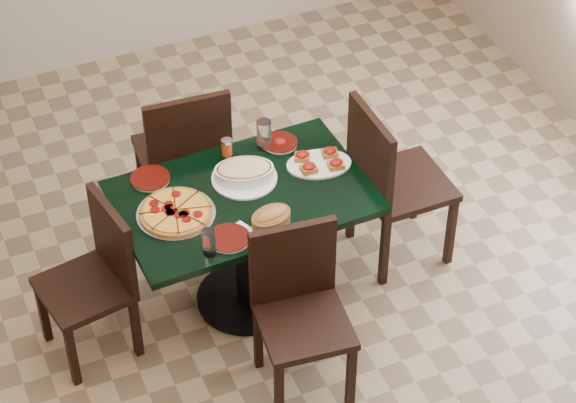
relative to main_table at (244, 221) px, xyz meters
name	(u,v)px	position (x,y,z in m)	size (l,w,h in m)	color
floor	(266,331)	(0.01, -0.25, -0.57)	(5.50, 5.50, 0.00)	#8E7552
main_table	(244,221)	(0.00, 0.00, 0.00)	(1.26, 0.84, 0.75)	black
chair_far	(185,152)	(-0.08, 0.65, -0.01)	(0.49, 0.49, 0.99)	black
chair_near	(299,302)	(0.06, -0.56, -0.06)	(0.46, 0.46, 0.90)	black
chair_right	(389,176)	(0.83, 0.03, -0.01)	(0.47, 0.47, 1.00)	black
chair_left	(97,273)	(-0.77, 0.02, -0.08)	(0.47, 0.47, 0.87)	black
pepperoni_pizza	(176,212)	(-0.35, -0.01, 0.20)	(0.38, 0.38, 0.04)	silver
lasagna_casserole	(244,172)	(0.05, 0.10, 0.23)	(0.34, 0.33, 0.09)	white
bread_basket	(271,218)	(0.05, -0.25, 0.22)	(0.24, 0.19, 0.09)	brown
bruschetta_platter	(319,162)	(0.44, 0.06, 0.21)	(0.37, 0.30, 0.05)	white
side_plate_near	(229,238)	(-0.18, -0.28, 0.19)	(0.20, 0.20, 0.02)	white
side_plate_far_r	(280,143)	(0.32, 0.29, 0.19)	(0.18, 0.18, 0.03)	white
side_plate_far_l	(150,178)	(-0.38, 0.29, 0.19)	(0.20, 0.20, 0.02)	white
napkin_setting	(241,235)	(-0.12, -0.27, 0.18)	(0.20, 0.20, 0.01)	white
water_glass_a	(264,135)	(0.24, 0.30, 0.26)	(0.08, 0.08, 0.17)	silver
water_glass_b	(209,242)	(-0.29, -0.33, 0.25)	(0.07, 0.07, 0.14)	silver
pepper_shaker	(227,147)	(0.04, 0.32, 0.23)	(0.06, 0.06, 0.10)	red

